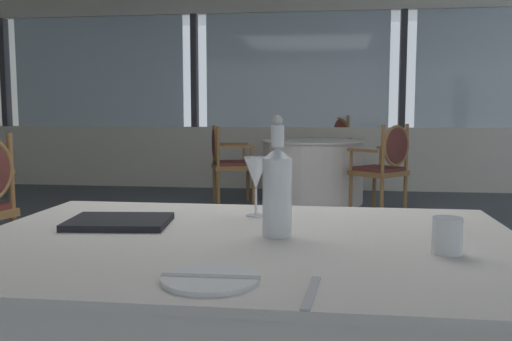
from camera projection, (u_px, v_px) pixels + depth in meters
ground_plane at (251, 290)px, 3.34m from camera, size 15.24×15.24×0.00m
window_wall_far at (296, 112)px, 7.57m from camera, size 9.05×0.14×2.64m
side_plate at (210, 279)px, 1.12m from camera, size 0.20×0.20×0.01m
butter_knife at (210, 276)px, 1.12m from camera, size 0.20×0.02×0.00m
dinner_fork at (311, 292)px, 1.05m from camera, size 0.03×0.20×0.00m
water_bottle at (277, 188)px, 1.52m from camera, size 0.08×0.08×0.33m
wine_glass at (256, 174)px, 1.80m from camera, size 0.08×0.08×0.19m
water_tumbler at (447, 236)px, 1.34m from camera, size 0.07×0.07×0.09m
menu_book at (119, 222)px, 1.67m from camera, size 0.32×0.25×0.02m
background_table_0 at (313, 171)px, 6.52m from camera, size 1.20×1.20×0.73m
dining_chair_0_0 at (331, 147)px, 7.47m from camera, size 0.60×0.55×1.01m
dining_chair_0_1 at (227, 158)px, 6.32m from camera, size 0.58×0.62×0.90m
dining_chair_0_2 at (385, 162)px, 5.72m from camera, size 0.66×0.66×0.94m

